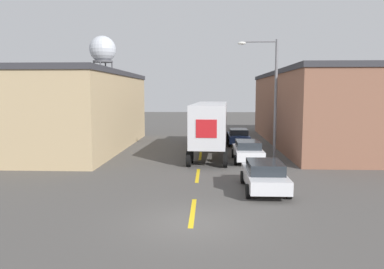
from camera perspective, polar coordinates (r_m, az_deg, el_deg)
name	(u,v)px	position (r m, az deg, el deg)	size (l,w,h in m)	color
ground_plane	(191,223)	(14.45, -0.12, -13.32)	(160.00, 160.00, 0.00)	#4C4947
road_centerline	(198,175)	(22.24, 0.87, -6.24)	(0.20, 17.36, 0.01)	gold
warehouse_left	(80,110)	(33.98, -16.72, 3.57)	(8.22, 19.24, 6.68)	tan
warehouse_right	(341,108)	(37.93, 21.73, 3.77)	(13.20, 24.37, 6.84)	brown
semi_truck	(211,123)	(30.21, 2.96, 1.79)	(3.36, 13.76, 4.06)	black
parked_car_right_far	(238,136)	(35.43, 7.07, -0.26)	(2.09, 4.64, 1.49)	navy
parked_car_right_near	(264,175)	(19.07, 10.97, -6.10)	(2.09, 4.64, 1.49)	silver
parked_car_right_mid	(248,150)	(26.90, 8.50, -2.41)	(2.09, 4.64, 1.49)	silver
water_tower	(103,51)	(74.90, -13.46, 12.32)	(5.01, 5.01, 15.58)	#47474C
street_lamp	(271,91)	(27.03, 11.98, 6.44)	(2.80, 0.32, 8.54)	slate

